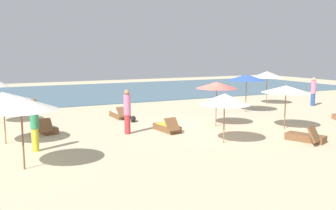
# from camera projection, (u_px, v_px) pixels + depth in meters

# --- Properties ---
(ground_plane) EXTENTS (60.00, 60.00, 0.00)m
(ground_plane) POSITION_uv_depth(u_px,v_px,m) (200.00, 126.00, 17.81)
(ground_plane) COLOR beige
(ocean_water) EXTENTS (48.00, 16.00, 0.06)m
(ocean_water) POSITION_uv_depth(u_px,v_px,m) (101.00, 92.00, 32.89)
(ocean_water) COLOR #476B7F
(ocean_water) RESTS_ON ground_plane
(umbrella_0) EXTENTS (2.28, 2.28, 2.22)m
(umbrella_0) POSITION_uv_depth(u_px,v_px,m) (247.00, 77.00, 21.76)
(umbrella_0) COLOR olive
(umbrella_0) RESTS_ON ground_plane
(umbrella_1) EXTENTS (1.96, 1.96, 2.13)m
(umbrella_1) POSITION_uv_depth(u_px,v_px,m) (217.00, 85.00, 17.55)
(umbrella_1) COLOR olive
(umbrella_1) RESTS_ON ground_plane
(umbrella_2) EXTENTS (2.02, 2.02, 1.95)m
(umbrella_2) POSITION_uv_depth(u_px,v_px,m) (225.00, 99.00, 14.30)
(umbrella_2) COLOR olive
(umbrella_2) RESTS_ON ground_plane
(umbrella_3) EXTENTS (2.22, 2.22, 2.02)m
(umbrella_3) POSITION_uv_depth(u_px,v_px,m) (286.00, 89.00, 16.96)
(umbrella_3) COLOR brown
(umbrella_3) RESTS_ON ground_plane
(umbrella_4) EXTENTS (2.25, 2.25, 2.03)m
(umbrella_4) POSITION_uv_depth(u_px,v_px,m) (3.00, 97.00, 14.11)
(umbrella_4) COLOR olive
(umbrella_4) RESTS_ON ground_plane
(umbrella_5) EXTENTS (2.16, 2.16, 2.21)m
(umbrella_5) POSITION_uv_depth(u_px,v_px,m) (21.00, 104.00, 11.00)
(umbrella_5) COLOR brown
(umbrella_5) RESTS_ON ground_plane
(umbrella_6) EXTENTS (2.19, 2.19, 2.24)m
(umbrella_6) POSITION_uv_depth(u_px,v_px,m) (267.00, 75.00, 24.89)
(umbrella_6) COLOR olive
(umbrella_6) RESTS_ON ground_plane
(lounger_0) EXTENTS (1.16, 1.73, 0.75)m
(lounger_0) POSITION_uv_depth(u_px,v_px,m) (306.00, 137.00, 14.74)
(lounger_0) COLOR brown
(lounger_0) RESTS_ON ground_plane
(lounger_1) EXTENTS (0.79, 1.73, 0.71)m
(lounger_1) POSITION_uv_depth(u_px,v_px,m) (167.00, 127.00, 16.65)
(lounger_1) COLOR brown
(lounger_1) RESTS_ON ground_plane
(lounger_3) EXTENTS (0.88, 1.74, 0.72)m
(lounger_3) POSITION_uv_depth(u_px,v_px,m) (46.00, 128.00, 16.41)
(lounger_3) COLOR brown
(lounger_3) RESTS_ON ground_plane
(lounger_4) EXTENTS (0.65, 1.73, 0.66)m
(lounger_4) POSITION_uv_depth(u_px,v_px,m) (119.00, 115.00, 20.05)
(lounger_4) COLOR brown
(lounger_4) RESTS_ON ground_plane
(person_0) EXTENTS (0.34, 0.34, 1.92)m
(person_0) POSITION_uv_depth(u_px,v_px,m) (34.00, 124.00, 13.19)
(person_0) COLOR yellow
(person_0) RESTS_ON ground_plane
(person_1) EXTENTS (0.37, 0.37, 1.95)m
(person_1) POSITION_uv_depth(u_px,v_px,m) (127.00, 111.00, 16.01)
(person_1) COLOR #BF3338
(person_1) RESTS_ON ground_plane
(person_2) EXTENTS (0.45, 0.45, 1.88)m
(person_2) POSITION_uv_depth(u_px,v_px,m) (313.00, 91.00, 24.42)
(person_2) COLOR #2D4C8C
(person_2) RESTS_ON ground_plane
(dog) EXTENTS (0.49, 0.67, 0.31)m
(dog) POSITION_uv_depth(u_px,v_px,m) (133.00, 118.00, 18.94)
(dog) COLOR black
(dog) RESTS_ON ground_plane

